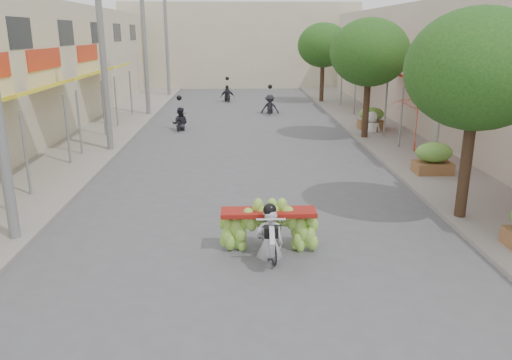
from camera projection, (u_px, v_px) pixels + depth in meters
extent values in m
plane|color=#555459|center=(254.00, 306.00, 8.80)|extent=(120.00, 120.00, 0.00)
cube|color=gray|center=(92.00, 136.00, 22.91)|extent=(4.00, 60.00, 0.12)
cube|color=gray|center=(393.00, 134.00, 23.39)|extent=(4.00, 60.00, 0.12)
cylinder|color=slate|center=(4.00, 168.00, 12.82)|extent=(0.08, 0.08, 2.55)
cube|color=yellow|center=(16.00, 96.00, 15.43)|extent=(1.77, 4.00, 0.53)
cylinder|color=slate|center=(26.00, 155.00, 14.16)|extent=(0.08, 0.08, 2.55)
cylinder|color=slate|center=(67.00, 131.00, 17.61)|extent=(0.08, 0.08, 2.55)
cube|color=yellow|center=(69.00, 80.00, 20.22)|extent=(1.77, 4.00, 0.53)
cylinder|color=slate|center=(79.00, 124.00, 18.95)|extent=(0.08, 0.08, 2.55)
cylinder|color=slate|center=(104.00, 110.00, 22.40)|extent=(0.08, 0.08, 2.55)
cube|color=red|center=(44.00, 59.00, 19.95)|extent=(0.10, 3.50, 0.80)
cube|color=yellow|center=(106.00, 70.00, 25.97)|extent=(1.77, 4.00, 0.53)
cylinder|color=slate|center=(116.00, 103.00, 24.70)|extent=(0.08, 0.08, 2.55)
cylinder|color=slate|center=(131.00, 94.00, 28.14)|extent=(0.08, 0.08, 2.55)
cube|color=red|center=(87.00, 53.00, 25.70)|extent=(0.10, 3.50, 0.80)
cube|color=#1E2328|center=(19.00, 33.00, 17.75)|extent=(0.08, 2.00, 1.10)
cube|color=#1E2328|center=(66.00, 33.00, 22.54)|extent=(0.08, 2.00, 1.10)
cube|color=#1E2328|center=(96.00, 33.00, 27.33)|extent=(0.08, 2.00, 1.10)
cube|color=#1E2328|center=(117.00, 32.00, 32.11)|extent=(0.08, 2.00, 1.10)
cube|color=#1E2328|center=(132.00, 32.00, 36.90)|extent=(0.08, 2.00, 1.10)
cylinder|color=slate|center=(467.00, 154.00, 14.31)|extent=(0.08, 0.08, 2.55)
cube|color=#AA1916|center=(444.00, 87.00, 17.84)|extent=(1.77, 4.20, 0.53)
cylinder|color=slate|center=(437.00, 138.00, 16.41)|extent=(0.08, 0.08, 2.55)
cylinder|color=slate|center=(401.00, 119.00, 20.05)|extent=(0.08, 0.08, 2.55)
cube|color=#AA1916|center=(393.00, 73.00, 23.59)|extent=(1.77, 4.20, 0.53)
cylinder|color=slate|center=(385.00, 111.00, 22.16)|extent=(0.08, 0.08, 2.55)
cylinder|color=slate|center=(365.00, 100.00, 25.80)|extent=(0.08, 0.08, 2.55)
cube|color=#AA1916|center=(363.00, 65.00, 29.33)|extent=(1.77, 4.20, 0.53)
cylinder|color=slate|center=(355.00, 94.00, 27.91)|extent=(0.08, 0.08, 2.55)
cylinder|color=slate|center=(341.00, 87.00, 31.55)|extent=(0.08, 0.08, 2.55)
cube|color=beige|center=(240.00, 45.00, 44.20)|extent=(20.00, 6.00, 7.00)
cylinder|color=slate|center=(102.00, 49.00, 18.97)|extent=(0.24, 0.24, 8.00)
cylinder|color=slate|center=(144.00, 44.00, 27.59)|extent=(0.24, 0.24, 8.00)
cylinder|color=slate|center=(167.00, 41.00, 36.21)|extent=(0.24, 0.24, 8.00)
cylinder|color=#3A2719|center=(466.00, 160.00, 12.36)|extent=(0.28, 0.28, 3.20)
ellipsoid|color=#255418|center=(478.00, 69.00, 11.74)|extent=(3.40, 3.40, 2.90)
cylinder|color=#3A2719|center=(366.00, 104.00, 21.94)|extent=(0.28, 0.28, 3.20)
ellipsoid|color=#255418|center=(370.00, 52.00, 21.31)|extent=(3.40, 3.40, 2.90)
cylinder|color=#3A2719|center=(322.00, 79.00, 33.43)|extent=(0.28, 0.28, 3.20)
ellipsoid|color=#255418|center=(323.00, 45.00, 32.81)|extent=(3.40, 3.40, 2.90)
cube|color=brown|center=(433.00, 166.00, 16.57)|extent=(1.20, 0.80, 0.50)
ellipsoid|color=#67A23D|center=(434.00, 149.00, 16.41)|extent=(1.20, 0.88, 0.66)
cube|color=brown|center=(371.00, 123.00, 24.24)|extent=(1.20, 0.80, 0.50)
ellipsoid|color=#67A23D|center=(372.00, 111.00, 24.07)|extent=(1.20, 0.88, 0.66)
imported|color=black|center=(269.00, 237.00, 10.62)|extent=(0.63, 1.55, 0.89)
cylinder|color=silver|center=(271.00, 242.00, 9.95)|extent=(0.10, 0.66, 0.66)
cube|color=black|center=(271.00, 232.00, 10.00)|extent=(0.28, 0.22, 0.22)
cylinder|color=silver|center=(271.00, 220.00, 10.03)|extent=(0.60, 0.05, 0.05)
cube|color=maroon|center=(268.00, 212.00, 10.84)|extent=(2.07, 0.55, 0.10)
imported|color=silver|center=(270.00, 208.00, 10.38)|extent=(0.59, 0.44, 1.65)
sphere|color=black|center=(270.00, 171.00, 10.13)|extent=(0.28, 0.28, 0.28)
imported|color=red|center=(420.00, 96.00, 16.81)|extent=(2.61, 2.61, 1.92)
imported|color=white|center=(373.00, 112.00, 23.26)|extent=(0.94, 0.56, 1.90)
imported|color=black|center=(180.00, 122.00, 24.40)|extent=(0.66, 1.47, 0.80)
imported|color=#24242B|center=(180.00, 107.00, 24.20)|extent=(0.83, 0.55, 1.65)
sphere|color=black|center=(179.00, 98.00, 24.07)|extent=(0.26, 0.26, 0.26)
imported|color=black|center=(270.00, 105.00, 29.29)|extent=(0.68, 1.87, 1.08)
imported|color=#24242B|center=(270.00, 95.00, 29.12)|extent=(1.10, 0.64, 1.65)
sphere|color=black|center=(270.00, 87.00, 28.99)|extent=(0.26, 0.26, 0.26)
imported|color=black|center=(227.00, 95.00, 34.40)|extent=(0.69, 1.55, 0.85)
imported|color=#24242B|center=(227.00, 85.00, 34.20)|extent=(1.01, 0.63, 1.65)
sphere|color=black|center=(227.00, 78.00, 34.07)|extent=(0.26, 0.26, 0.26)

